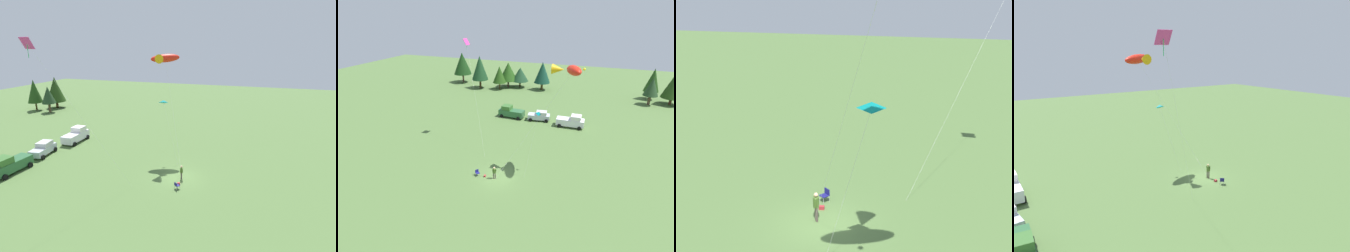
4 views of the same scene
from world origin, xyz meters
TOP-DOWN VIEW (x-y plane):
  - ground_plane at (0.00, 0.00)m, footprint 160.00×160.00m
  - person_kite_flyer at (-0.26, -0.28)m, footprint 0.51×0.46m
  - folding_chair at (-2.65, -0.36)m, footprint 0.67×0.67m
  - backpack_on_grass at (-1.60, -0.32)m, footprint 0.27×0.35m
  - truck_green_flatbed at (-5.19, 20.60)m, footprint 5.11×2.64m
  - car_silver_compact at (0.67, 20.81)m, footprint 4.42×2.71m
  - truck_white_pickup at (6.90, 19.75)m, footprint 5.01×2.43m
  - treeline_distant at (-5.51, 40.97)m, footprint 59.20×9.02m
  - kite_large_fish at (7.43, 4.44)m, footprint 9.38×6.98m
  - kite_diamond_rainbow at (-9.04, 10.83)m, footprint 5.78×7.12m
  - kite_delta_teal at (4.34, 3.49)m, footprint 1.51×2.85m

SIDE VIEW (x-z plane):
  - ground_plane at x=0.00m, z-range 0.00..0.00m
  - backpack_on_grass at x=-1.60m, z-range 0.00..0.22m
  - folding_chair at x=-2.65m, z-range 0.08..0.90m
  - car_silver_compact at x=0.67m, z-range 0.00..1.89m
  - person_kite_flyer at x=-0.26m, z-range 0.15..1.89m
  - truck_green_flatbed at x=-5.19m, z-range -0.07..2.27m
  - truck_white_pickup at x=6.90m, z-range -0.07..2.27m
  - treeline_distant at x=-5.51m, z-range 0.40..9.19m
  - kite_delta_teal at x=4.34m, z-range 4.00..12.56m
  - kite_large_fish at x=7.43m, z-range 6.47..20.82m
  - kite_diamond_rainbow at x=-9.04m, z-range 7.00..22.98m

